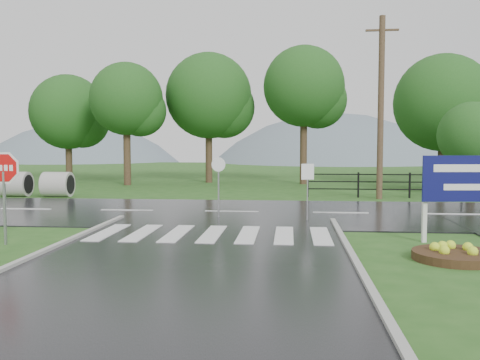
# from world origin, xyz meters

# --- Properties ---
(ground) EXTENTS (120.00, 120.00, 0.00)m
(ground) POSITION_xyz_m (0.00, 0.00, 0.00)
(ground) COLOR #27541C
(ground) RESTS_ON ground
(main_road) EXTENTS (90.00, 8.00, 0.04)m
(main_road) POSITION_xyz_m (0.00, 10.00, 0.00)
(main_road) COLOR black
(main_road) RESTS_ON ground
(crosswalk) EXTENTS (6.50, 2.80, 0.02)m
(crosswalk) POSITION_xyz_m (0.00, 5.00, 0.06)
(crosswalk) COLOR silver
(crosswalk) RESTS_ON ground
(fence_west) EXTENTS (9.58, 0.08, 1.20)m
(fence_west) POSITION_xyz_m (7.75, 16.00, 0.72)
(fence_west) COLOR black
(fence_west) RESTS_ON ground
(hills) EXTENTS (102.00, 48.00, 48.00)m
(hills) POSITION_xyz_m (3.49, 65.00, -15.54)
(hills) COLOR slate
(hills) RESTS_ON ground
(treeline) EXTENTS (83.20, 5.20, 10.00)m
(treeline) POSITION_xyz_m (1.00, 24.00, 0.00)
(treeline) COLOR #194B17
(treeline) RESTS_ON ground
(stop_sign) EXTENTS (1.12, 0.06, 2.52)m
(stop_sign) POSITION_xyz_m (-5.06, 3.24, 1.77)
(stop_sign) COLOR #939399
(stop_sign) RESTS_ON ground
(estate_billboard) EXTENTS (2.59, 0.33, 2.27)m
(estate_billboard) POSITION_xyz_m (6.83, 4.58, 1.56)
(estate_billboard) COLOR silver
(estate_billboard) RESTS_ON ground
(flower_bed) EXTENTS (1.90, 1.90, 0.38)m
(flower_bed) POSITION_xyz_m (5.82, 2.44, 0.14)
(flower_bed) COLOR #332111
(flower_bed) RESTS_ON ground
(reg_sign_small) EXTENTS (0.42, 0.12, 1.91)m
(reg_sign_small) POSITION_xyz_m (2.73, 8.00, 1.37)
(reg_sign_small) COLOR #939399
(reg_sign_small) RESTS_ON ground
(reg_sign_round) EXTENTS (0.49, 0.10, 2.10)m
(reg_sign_round) POSITION_xyz_m (-0.28, 8.44, 1.34)
(reg_sign_round) COLOR #939399
(reg_sign_round) RESTS_ON ground
(utility_pole_east) EXTENTS (1.49, 0.28, 8.34)m
(utility_pole_east) POSITION_xyz_m (6.27, 15.50, 4.24)
(utility_pole_east) COLOR #473523
(utility_pole_east) RESTS_ON ground
(entrance_tree_left) EXTENTS (3.27, 3.27, 4.60)m
(entrance_tree_left) POSITION_xyz_m (11.00, 17.50, 2.94)
(entrance_tree_left) COLOR #3D2B1C
(entrance_tree_left) RESTS_ON ground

